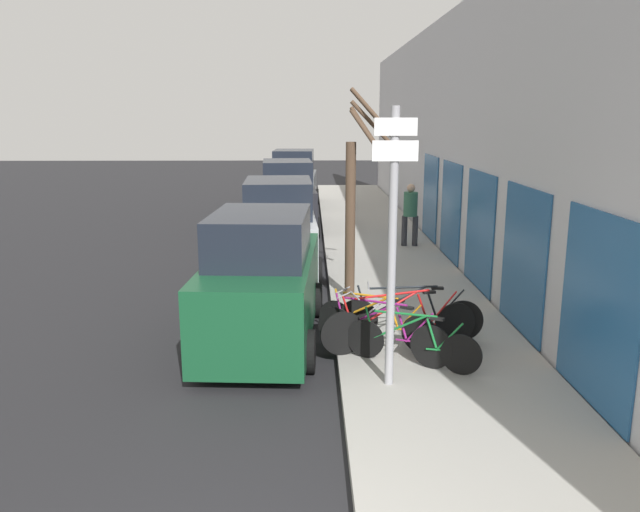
% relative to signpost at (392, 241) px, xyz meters
% --- Properties ---
extents(ground_plane, '(80.00, 80.00, 0.00)m').
position_rel_signpost_xyz_m(ground_plane, '(-1.67, 6.80, -2.19)').
color(ground_plane, black).
extents(sidewalk_curb, '(3.20, 32.00, 0.15)m').
position_rel_signpost_xyz_m(sidewalk_curb, '(0.93, 9.60, -2.11)').
color(sidewalk_curb, '#9E9B93').
rests_on(sidewalk_curb, ground).
extents(building_facade, '(0.23, 32.00, 6.50)m').
position_rel_signpost_xyz_m(building_facade, '(2.68, 9.52, 1.03)').
color(building_facade, '#BCBCC1').
rests_on(building_facade, ground).
extents(signpost, '(0.59, 0.14, 3.79)m').
position_rel_signpost_xyz_m(signpost, '(0.00, 0.00, 0.00)').
color(signpost, '#939399').
rests_on(signpost, sidewalk_curb).
extents(bicycle_0, '(1.89, 0.98, 0.84)m').
position_rel_signpost_xyz_m(bicycle_0, '(0.42, 0.64, -1.68)').
color(bicycle_0, black).
rests_on(bicycle_0, sidewalk_curb).
extents(bicycle_1, '(1.94, 1.32, 0.92)m').
position_rel_signpost_xyz_m(bicycle_1, '(0.01, 1.00, -1.65)').
color(bicycle_1, black).
rests_on(bicycle_1, sidewalk_curb).
extents(bicycle_2, '(2.56, 0.70, 0.97)m').
position_rel_signpost_xyz_m(bicycle_2, '(0.34, 1.30, -1.62)').
color(bicycle_2, black).
rests_on(bicycle_2, sidewalk_curb).
extents(bicycle_3, '(1.84, 1.17, 0.84)m').
position_rel_signpost_xyz_m(bicycle_3, '(-0.02, 1.58, -1.67)').
color(bicycle_3, black).
rests_on(bicycle_3, sidewalk_curb).
extents(bicycle_4, '(2.43, 0.44, 0.95)m').
position_rel_signpost_xyz_m(bicycle_4, '(0.56, 1.75, -1.63)').
color(bicycle_4, black).
rests_on(bicycle_4, sidewalk_curb).
extents(parked_car_0, '(2.11, 4.46, 2.27)m').
position_rel_signpost_xyz_m(parked_car_0, '(-1.91, 2.12, -1.14)').
color(parked_car_0, '#144728').
rests_on(parked_car_0, ground).
extents(parked_car_1, '(2.10, 4.42, 2.31)m').
position_rel_signpost_xyz_m(parked_car_1, '(-1.87, 7.12, -1.14)').
color(parked_car_1, '#B2B7BC').
rests_on(parked_car_1, ground).
extents(parked_car_2, '(2.16, 4.44, 2.37)m').
position_rel_signpost_xyz_m(parked_car_2, '(-1.86, 12.79, -1.11)').
color(parked_car_2, black).
rests_on(parked_car_2, ground).
extents(parked_car_3, '(2.09, 4.17, 2.44)m').
position_rel_signpost_xyz_m(parked_car_3, '(-1.76, 17.94, -1.09)').
color(parked_car_3, '#51565B').
rests_on(parked_car_3, ground).
extents(pedestrian_near, '(0.47, 0.40, 1.78)m').
position_rel_signpost_xyz_m(pedestrian_near, '(1.77, 9.48, -1.01)').
color(pedestrian_near, '#333338').
rests_on(pedestrian_near, sidewalk_curb).
extents(street_tree, '(1.11, 1.64, 4.20)m').
position_rel_signpost_xyz_m(street_tree, '(-0.20, 4.20, 0.01)').
color(street_tree, '#4C3828').
rests_on(street_tree, sidewalk_curb).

